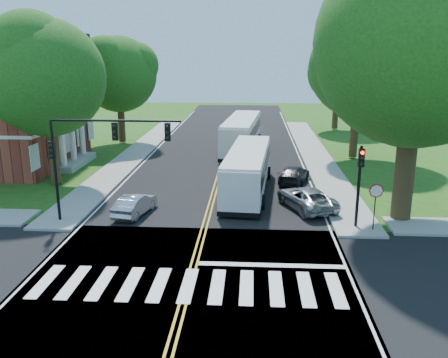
# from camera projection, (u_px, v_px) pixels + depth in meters

# --- Properties ---
(ground) EXTENTS (140.00, 140.00, 0.00)m
(ground) POSITION_uv_depth(u_px,v_px,m) (190.00, 280.00, 19.93)
(ground) COLOR #1E4F13
(ground) RESTS_ON ground
(road) EXTENTS (14.00, 96.00, 0.01)m
(road) POSITION_uv_depth(u_px,v_px,m) (220.00, 173.00, 37.26)
(road) COLOR black
(road) RESTS_ON ground
(cross_road) EXTENTS (60.00, 12.00, 0.01)m
(cross_road) POSITION_uv_depth(u_px,v_px,m) (190.00, 280.00, 19.93)
(cross_road) COLOR black
(cross_road) RESTS_ON ground
(center_line) EXTENTS (0.36, 70.00, 0.01)m
(center_line) POSITION_uv_depth(u_px,v_px,m) (223.00, 161.00, 41.11)
(center_line) COLOR gold
(center_line) RESTS_ON road
(edge_line_w) EXTENTS (0.12, 70.00, 0.01)m
(edge_line_w) POSITION_uv_depth(u_px,v_px,m) (146.00, 160.00, 41.51)
(edge_line_w) COLOR silver
(edge_line_w) RESTS_ON road
(edge_line_e) EXTENTS (0.12, 70.00, 0.01)m
(edge_line_e) POSITION_uv_depth(u_px,v_px,m) (302.00, 163.00, 40.71)
(edge_line_e) COLOR silver
(edge_line_e) RESTS_ON road
(crosswalk) EXTENTS (12.60, 3.00, 0.01)m
(crosswalk) POSITION_uv_depth(u_px,v_px,m) (188.00, 285.00, 19.44)
(crosswalk) COLOR silver
(crosswalk) RESTS_ON road
(stop_bar) EXTENTS (6.60, 0.40, 0.01)m
(stop_bar) POSITION_uv_depth(u_px,v_px,m) (272.00, 265.00, 21.26)
(stop_bar) COLOR silver
(stop_bar) RESTS_ON road
(sidewalk_nw) EXTENTS (2.60, 40.00, 0.15)m
(sidewalk_nw) POSITION_uv_depth(u_px,v_px,m) (137.00, 152.00, 44.48)
(sidewalk_nw) COLOR gray
(sidewalk_nw) RESTS_ON ground
(sidewalk_ne) EXTENTS (2.60, 40.00, 0.15)m
(sidewalk_ne) POSITION_uv_depth(u_px,v_px,m) (315.00, 155.00, 43.50)
(sidewalk_ne) COLOR gray
(sidewalk_ne) RESTS_ON ground
(tree_ne_big) EXTENTS (10.80, 10.80, 14.91)m
(tree_ne_big) POSITION_uv_depth(u_px,v_px,m) (418.00, 45.00, 24.46)
(tree_ne_big) COLOR #352715
(tree_ne_big) RESTS_ON ground
(tree_west_near) EXTENTS (8.00, 8.00, 11.40)m
(tree_west_near) POSITION_uv_depth(u_px,v_px,m) (46.00, 78.00, 32.11)
(tree_west_near) COLOR #352715
(tree_west_near) RESTS_ON ground
(tree_west_far) EXTENTS (7.60, 7.60, 10.67)m
(tree_west_far) POSITION_uv_depth(u_px,v_px,m) (119.00, 74.00, 47.63)
(tree_west_far) COLOR #352715
(tree_west_far) RESTS_ON ground
(tree_east_mid) EXTENTS (8.40, 8.40, 11.93)m
(tree_east_mid) POSITION_uv_depth(u_px,v_px,m) (359.00, 68.00, 40.31)
(tree_east_mid) COLOR #352715
(tree_east_mid) RESTS_ON ground
(tree_east_far) EXTENTS (7.20, 7.20, 10.34)m
(tree_east_far) POSITION_uv_depth(u_px,v_px,m) (338.00, 72.00, 55.92)
(tree_east_far) COLOR #352715
(tree_east_far) RESTS_ON ground
(signal_nw) EXTENTS (7.15, 0.46, 5.66)m
(signal_nw) POSITION_uv_depth(u_px,v_px,m) (95.00, 146.00, 25.31)
(signal_nw) COLOR black
(signal_nw) RESTS_ON ground
(signal_ne) EXTENTS (0.30, 0.46, 4.40)m
(signal_ne) POSITION_uv_depth(u_px,v_px,m) (360.00, 176.00, 24.87)
(signal_ne) COLOR black
(signal_ne) RESTS_ON ground
(stop_sign) EXTENTS (0.76, 0.08, 2.53)m
(stop_sign) POSITION_uv_depth(u_px,v_px,m) (376.00, 196.00, 24.62)
(stop_sign) COLOR black
(stop_sign) RESTS_ON ground
(bus_lead) EXTENTS (3.39, 11.50, 2.93)m
(bus_lead) POSITION_uv_depth(u_px,v_px,m) (248.00, 170.00, 31.89)
(bus_lead) COLOR silver
(bus_lead) RESTS_ON road
(bus_follow) EXTENTS (3.76, 12.38, 3.16)m
(bus_follow) POSITION_uv_depth(u_px,v_px,m) (242.00, 133.00, 45.18)
(bus_follow) COLOR silver
(bus_follow) RESTS_ON road
(hatchback) EXTENTS (2.01, 3.91, 1.23)m
(hatchback) POSITION_uv_depth(u_px,v_px,m) (135.00, 205.00, 27.66)
(hatchback) COLOR #AEAFB5
(hatchback) RESTS_ON road
(suv) EXTENTS (3.83, 5.26, 1.33)m
(suv) POSITION_uv_depth(u_px,v_px,m) (306.00, 198.00, 28.73)
(suv) COLOR #ACAFB3
(suv) RESTS_ON road
(dark_sedan) EXTENTS (2.82, 4.54, 1.23)m
(dark_sedan) POSITION_uv_depth(u_px,v_px,m) (294.00, 174.00, 34.41)
(dark_sedan) COLOR black
(dark_sedan) RESTS_ON road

